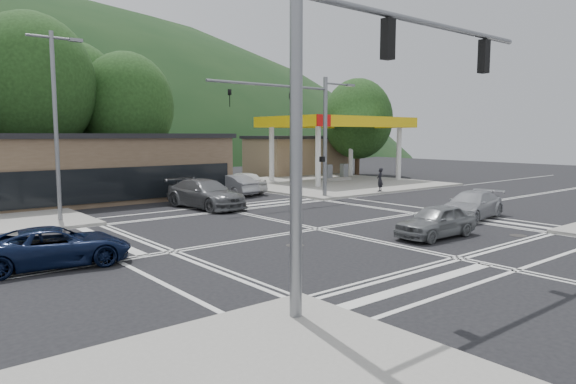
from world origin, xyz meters
TOP-DOWN VIEW (x-y plane):
  - ground at (0.00, 0.00)m, footprint 120.00×120.00m
  - sidewalk_ne at (15.00, 15.00)m, footprint 16.00×16.00m
  - gas_station_canopy at (16.99, 15.99)m, footprint 12.32×8.34m
  - convenience_store at (20.00, 25.00)m, footprint 10.00×6.00m
  - commercial_row at (-8.00, 17.00)m, footprint 24.00×8.00m
  - tree_n_b at (-6.00, 24.00)m, footprint 9.00×9.00m
  - tree_n_c at (1.00, 24.00)m, footprint 7.60×7.60m
  - tree_n_e at (-2.00, 28.00)m, footprint 8.40×8.40m
  - tree_ne at (24.00, 20.00)m, footprint 7.20×7.20m
  - streetlight_nw at (-8.44, 9.00)m, footprint 2.50×0.25m
  - signal_mast_ne at (6.95, 8.20)m, footprint 11.65×0.30m
  - signal_mast_sw at (-6.39, -8.20)m, footprint 9.14×0.28m
  - car_blue_west at (-10.98, 0.50)m, footprint 4.91×2.81m
  - car_grey_center at (2.51, -4.50)m, footprint 4.01×1.67m
  - car_silver_east at (8.00, -2.79)m, footprint 4.91×2.52m
  - car_queue_a at (4.00, 13.38)m, footprint 2.10×4.61m
  - car_queue_b at (5.50, 14.00)m, footprint 2.38×4.83m
  - car_northbound at (-0.50, 9.00)m, footprint 2.91×5.91m
  - pedestrian at (13.00, 7.50)m, footprint 0.73×0.62m

SIDE VIEW (x-z plane):
  - ground at x=0.00m, z-range 0.00..0.00m
  - sidewalk_ne at x=15.00m, z-range 0.00..0.15m
  - car_blue_west at x=-10.98m, z-range 0.00..1.29m
  - car_grey_center at x=2.51m, z-range 0.00..1.36m
  - car_silver_east at x=8.00m, z-range 0.00..1.36m
  - car_queue_a at x=4.00m, z-range 0.00..1.47m
  - car_queue_b at x=5.50m, z-range 0.00..1.58m
  - car_northbound at x=-0.50m, z-range 0.00..1.65m
  - pedestrian at x=13.00m, z-range 0.15..1.85m
  - convenience_store at x=20.00m, z-range 0.00..3.80m
  - commercial_row at x=-8.00m, z-range 0.00..4.00m
  - gas_station_canopy at x=16.99m, z-range 2.17..7.92m
  - streetlight_nw at x=-8.44m, z-range 0.55..9.55m
  - signal_mast_ne at x=6.95m, z-range 1.07..9.07m
  - signal_mast_sw at x=-6.39m, z-range 1.12..9.12m
  - tree_ne at x=24.00m, z-range 0.85..10.84m
  - tree_n_c at x=1.00m, z-range 1.06..11.93m
  - tree_n_e at x=-2.00m, z-range 1.15..13.13m
  - tree_n_b at x=-6.00m, z-range 1.30..14.28m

